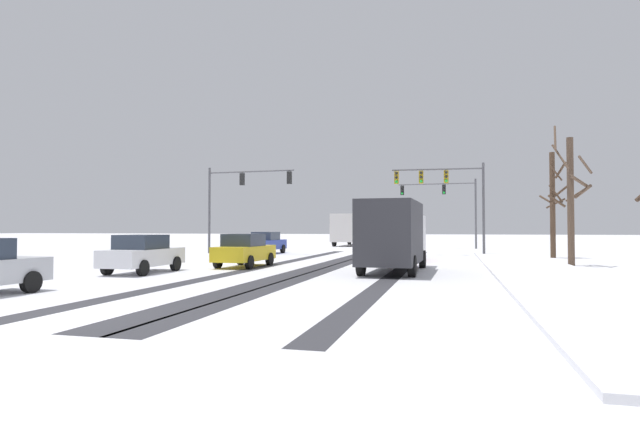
{
  "coord_description": "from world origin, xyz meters",
  "views": [
    {
      "loc": [
        7.85,
        -9.16,
        1.9
      ],
      "look_at": [
        0.0,
        21.14,
        2.8
      ],
      "focal_mm": 28.61,
      "sensor_mm": 36.0,
      "label": 1
    }
  ],
  "objects_px": {
    "box_truck_delivery": "(394,234)",
    "traffic_signal_near_right": "(446,187)",
    "car_blue_lead": "(266,243)",
    "car_red_second": "(405,246)",
    "traffic_signal_far_right": "(448,199)",
    "bare_tree_sidewalk_mid": "(571,196)",
    "car_white_fourth": "(143,254)",
    "bus_oncoming": "(353,227)",
    "bare_tree_sidewalk_far": "(553,202)",
    "car_yellow_cab_third": "(245,250)",
    "traffic_signal_near_left": "(238,191)"
  },
  "relations": [
    {
      "from": "bare_tree_sidewalk_mid",
      "to": "bare_tree_sidewalk_far",
      "type": "bearing_deg",
      "value": 86.53
    },
    {
      "from": "traffic_signal_far_right",
      "to": "traffic_signal_near_left",
      "type": "bearing_deg",
      "value": -136.78
    },
    {
      "from": "car_blue_lead",
      "to": "car_white_fourth",
      "type": "height_order",
      "value": "same"
    },
    {
      "from": "traffic_signal_near_right",
      "to": "box_truck_delivery",
      "type": "height_order",
      "value": "traffic_signal_near_right"
    },
    {
      "from": "car_red_second",
      "to": "car_yellow_cab_third",
      "type": "height_order",
      "value": "same"
    },
    {
      "from": "car_red_second",
      "to": "bus_oncoming",
      "type": "xyz_separation_m",
      "value": [
        -7.93,
        25.26,
        1.18
      ]
    },
    {
      "from": "traffic_signal_far_right",
      "to": "bus_oncoming",
      "type": "relative_size",
      "value": 0.65
    },
    {
      "from": "traffic_signal_near_left",
      "to": "car_blue_lead",
      "type": "height_order",
      "value": "traffic_signal_near_left"
    },
    {
      "from": "car_red_second",
      "to": "bare_tree_sidewalk_mid",
      "type": "relative_size",
      "value": 0.56
    },
    {
      "from": "traffic_signal_near_left",
      "to": "box_truck_delivery",
      "type": "distance_m",
      "value": 18.51
    },
    {
      "from": "car_blue_lead",
      "to": "box_truck_delivery",
      "type": "relative_size",
      "value": 0.56
    },
    {
      "from": "car_white_fourth",
      "to": "traffic_signal_near_right",
      "type": "bearing_deg",
      "value": 55.75
    },
    {
      "from": "car_yellow_cab_third",
      "to": "box_truck_delivery",
      "type": "xyz_separation_m",
      "value": [
        7.44,
        -0.88,
        0.82
      ]
    },
    {
      "from": "car_blue_lead",
      "to": "car_white_fourth",
      "type": "relative_size",
      "value": 1.01
    },
    {
      "from": "car_red_second",
      "to": "bare_tree_sidewalk_mid",
      "type": "distance_m",
      "value": 9.27
    },
    {
      "from": "traffic_signal_near_left",
      "to": "bare_tree_sidewalk_far",
      "type": "height_order",
      "value": "bare_tree_sidewalk_far"
    },
    {
      "from": "bus_oncoming",
      "to": "bare_tree_sidewalk_far",
      "type": "relative_size",
      "value": 1.63
    },
    {
      "from": "traffic_signal_far_right",
      "to": "bare_tree_sidewalk_mid",
      "type": "xyz_separation_m",
      "value": [
        6.25,
        -21.24,
        -1.17
      ]
    },
    {
      "from": "traffic_signal_near_right",
      "to": "car_white_fourth",
      "type": "height_order",
      "value": "traffic_signal_near_right"
    },
    {
      "from": "box_truck_delivery",
      "to": "bare_tree_sidewalk_far",
      "type": "xyz_separation_m",
      "value": [
        8.77,
        12.9,
        1.93
      ]
    },
    {
      "from": "car_red_second",
      "to": "traffic_signal_near_right",
      "type": "bearing_deg",
      "value": 71.06
    },
    {
      "from": "box_truck_delivery",
      "to": "traffic_signal_near_right",
      "type": "bearing_deg",
      "value": 82.02
    },
    {
      "from": "traffic_signal_near_left",
      "to": "car_white_fourth",
      "type": "bearing_deg",
      "value": -80.41
    },
    {
      "from": "traffic_signal_near_right",
      "to": "car_white_fourth",
      "type": "xyz_separation_m",
      "value": [
        -12.33,
        -18.11,
        -3.99
      ]
    },
    {
      "from": "bus_oncoming",
      "to": "bare_tree_sidewalk_far",
      "type": "height_order",
      "value": "bare_tree_sidewalk_far"
    },
    {
      "from": "traffic_signal_near_left",
      "to": "bus_oncoming",
      "type": "distance_m",
      "value": 21.19
    },
    {
      "from": "traffic_signal_near_left",
      "to": "box_truck_delivery",
      "type": "relative_size",
      "value": 0.93
    },
    {
      "from": "bare_tree_sidewalk_far",
      "to": "car_white_fourth",
      "type": "bearing_deg",
      "value": -139.43
    },
    {
      "from": "bus_oncoming",
      "to": "bare_tree_sidewalk_far",
      "type": "bearing_deg",
      "value": -50.26
    },
    {
      "from": "traffic_signal_near_right",
      "to": "bare_tree_sidewalk_mid",
      "type": "relative_size",
      "value": 0.89
    },
    {
      "from": "traffic_signal_far_right",
      "to": "bare_tree_sidewalk_far",
      "type": "bearing_deg",
      "value": -64.61
    },
    {
      "from": "car_blue_lead",
      "to": "bare_tree_sidewalk_far",
      "type": "height_order",
      "value": "bare_tree_sidewalk_far"
    },
    {
      "from": "traffic_signal_near_left",
      "to": "bare_tree_sidewalk_far",
      "type": "xyz_separation_m",
      "value": [
        21.77,
        0.09,
        -1.12
      ]
    },
    {
      "from": "car_blue_lead",
      "to": "car_red_second",
      "type": "distance_m",
      "value": 11.96
    },
    {
      "from": "car_blue_lead",
      "to": "bare_tree_sidewalk_mid",
      "type": "relative_size",
      "value": 0.57
    },
    {
      "from": "traffic_signal_far_right",
      "to": "bare_tree_sidewalk_mid",
      "type": "bearing_deg",
      "value": -73.59
    },
    {
      "from": "traffic_signal_near_right",
      "to": "car_blue_lead",
      "type": "xyz_separation_m",
      "value": [
        -13.02,
        -1.4,
        -3.99
      ]
    },
    {
      "from": "traffic_signal_near_right",
      "to": "box_truck_delivery",
      "type": "bearing_deg",
      "value": -97.98
    },
    {
      "from": "traffic_signal_near_left",
      "to": "car_yellow_cab_third",
      "type": "bearing_deg",
      "value": -64.98
    },
    {
      "from": "traffic_signal_near_right",
      "to": "car_yellow_cab_third",
      "type": "bearing_deg",
      "value": -124.48
    },
    {
      "from": "traffic_signal_near_right",
      "to": "bare_tree_sidewalk_far",
      "type": "distance_m",
      "value": 7.06
    },
    {
      "from": "traffic_signal_near_left",
      "to": "car_blue_lead",
      "type": "xyz_separation_m",
      "value": [
        2.05,
        0.5,
        -3.86
      ]
    },
    {
      "from": "traffic_signal_far_right",
      "to": "box_truck_delivery",
      "type": "relative_size",
      "value": 0.97
    },
    {
      "from": "car_blue_lead",
      "to": "bare_tree_sidewalk_far",
      "type": "distance_m",
      "value": 19.92
    },
    {
      "from": "traffic_signal_near_right",
      "to": "bus_oncoming",
      "type": "bearing_deg",
      "value": 118.87
    },
    {
      "from": "car_blue_lead",
      "to": "bare_tree_sidewalk_far",
      "type": "bearing_deg",
      "value": -1.19
    },
    {
      "from": "traffic_signal_near_right",
      "to": "car_blue_lead",
      "type": "bearing_deg",
      "value": -173.85
    },
    {
      "from": "box_truck_delivery",
      "to": "bare_tree_sidewalk_mid",
      "type": "distance_m",
      "value": 10.3
    },
    {
      "from": "car_red_second",
      "to": "bare_tree_sidewalk_far",
      "type": "bearing_deg",
      "value": 28.5
    },
    {
      "from": "car_blue_lead",
      "to": "car_yellow_cab_third",
      "type": "height_order",
      "value": "same"
    }
  ]
}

